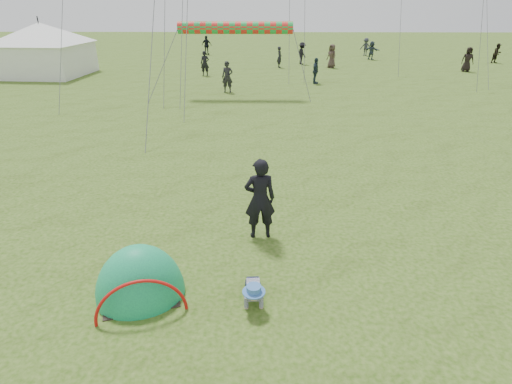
{
  "coord_description": "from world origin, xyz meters",
  "views": [
    {
      "loc": [
        -0.98,
        -4.88,
        4.87
      ],
      "look_at": [
        -1.13,
        3.19,
        1.0
      ],
      "focal_mm": 28.0,
      "sensor_mm": 36.0,
      "label": 1
    }
  ],
  "objects_px": {
    "crawling_toddler": "(253,291)",
    "popup_tent": "(142,295)",
    "event_marquee": "(44,48)",
    "standing_adult": "(260,199)"
  },
  "relations": [
    {
      "from": "crawling_toddler",
      "to": "popup_tent",
      "type": "xyz_separation_m",
      "value": [
        -2.06,
        0.17,
        -0.27
      ]
    },
    {
      "from": "crawling_toddler",
      "to": "event_marquee",
      "type": "distance_m",
      "value": 28.62
    },
    {
      "from": "popup_tent",
      "to": "standing_adult",
      "type": "xyz_separation_m",
      "value": [
        2.15,
        2.09,
        0.94
      ]
    },
    {
      "from": "event_marquee",
      "to": "crawling_toddler",
      "type": "bearing_deg",
      "value": -53.8
    },
    {
      "from": "crawling_toddler",
      "to": "standing_adult",
      "type": "relative_size",
      "value": 0.38
    },
    {
      "from": "popup_tent",
      "to": "standing_adult",
      "type": "relative_size",
      "value": 1.09
    },
    {
      "from": "standing_adult",
      "to": "event_marquee",
      "type": "xyz_separation_m",
      "value": [
        -15.53,
        21.78,
        0.96
      ]
    },
    {
      "from": "standing_adult",
      "to": "popup_tent",
      "type": "bearing_deg",
      "value": 36.8
    },
    {
      "from": "crawling_toddler",
      "to": "event_marquee",
      "type": "xyz_separation_m",
      "value": [
        -15.44,
        24.04,
        1.63
      ]
    },
    {
      "from": "standing_adult",
      "to": "event_marquee",
      "type": "relative_size",
      "value": 0.34
    }
  ]
}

